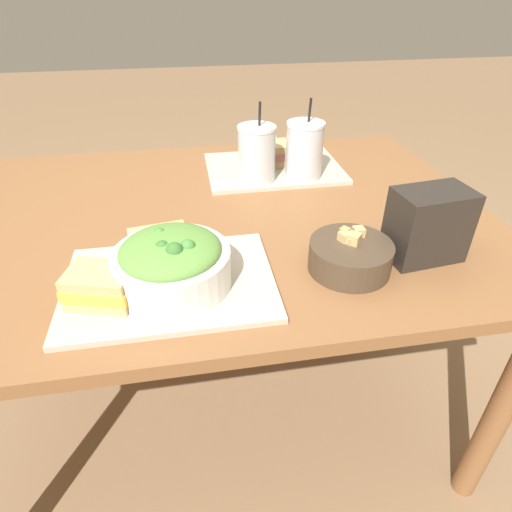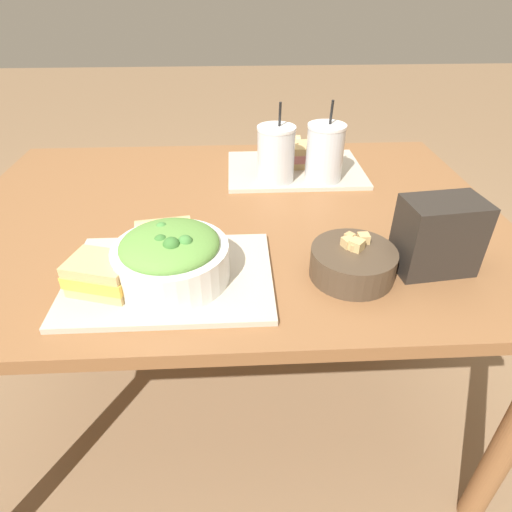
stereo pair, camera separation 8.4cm
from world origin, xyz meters
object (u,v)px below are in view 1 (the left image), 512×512
sandwich_near (101,286)px  baguette_far (263,144)px  soup_bowl (350,255)px  drink_cup_red (304,152)px  salad_bowl (172,262)px  chip_bag (428,225)px  baguette_near (159,238)px  drink_cup_dark (257,155)px  sandwich_far (271,154)px

sandwich_near → baguette_far: size_ratio=1.62×
soup_bowl → drink_cup_red: size_ratio=0.76×
salad_bowl → sandwich_near: (-0.13, -0.03, -0.02)m
drink_cup_red → chip_bag: (0.15, -0.43, -0.01)m
soup_bowl → sandwich_near: 0.48m
soup_bowl → baguette_near: bearing=163.3°
sandwich_near → drink_cup_dark: size_ratio=0.64×
drink_cup_red → chip_bag: 0.45m
baguette_near → drink_cup_red: (0.40, 0.33, 0.04)m
drink_cup_dark → chip_bag: size_ratio=1.33×
baguette_far → drink_cup_red: (0.08, -0.20, 0.04)m
sandwich_near → salad_bowl: bearing=28.4°
drink_cup_dark → soup_bowl: bearing=-75.7°
baguette_far → salad_bowl: bearing=158.4°
baguette_far → drink_cup_dark: 0.21m
soup_bowl → sandwich_far: soup_bowl is taller
chip_bag → sandwich_near: bearing=177.9°
sandwich_near → drink_cup_red: size_ratio=0.63×
baguette_near → drink_cup_red: 0.52m
salad_bowl → chip_bag: chip_bag is taller
baguette_near → sandwich_far: size_ratio=1.07×
baguette_far → drink_cup_dark: size_ratio=0.39×
sandwich_near → baguette_far: bearing=74.2°
drink_cup_dark → chip_bag: 0.51m
salad_bowl → chip_bag: 0.52m
sandwich_far → sandwich_near: bearing=-127.3°
sandwich_near → drink_cup_dark: drink_cup_dark is taller
sandwich_near → drink_cup_red: drink_cup_red is taller
sandwich_near → baguette_far: 0.80m
sandwich_far → soup_bowl: bearing=-86.1°
soup_bowl → drink_cup_red: drink_cup_red is taller
sandwich_near → baguette_near: size_ratio=1.11×
drink_cup_dark → chip_bag: (0.28, -0.43, -0.01)m
baguette_near → sandwich_far: same height
baguette_far → baguette_near: bearing=151.4°
soup_bowl → drink_cup_dark: (-0.11, 0.45, 0.05)m
soup_bowl → drink_cup_dark: 0.46m
salad_bowl → baguette_near: 0.12m
sandwich_near → baguette_near: same height
soup_bowl → drink_cup_red: (0.02, 0.45, 0.05)m
salad_bowl → baguette_far: bearing=65.5°
soup_bowl → baguette_near: (-0.38, 0.11, 0.01)m
salad_bowl → drink_cup_red: bearing=50.3°
sandwich_near → soup_bowl: bearing=20.1°
baguette_far → drink_cup_red: 0.22m
salad_bowl → sandwich_far: 0.64m
sandwich_near → sandwich_far: same height
salad_bowl → baguette_near: bearing=103.1°
salad_bowl → baguette_far: (0.30, 0.65, -0.02)m
soup_bowl → sandwich_near: (-0.48, -0.03, 0.01)m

